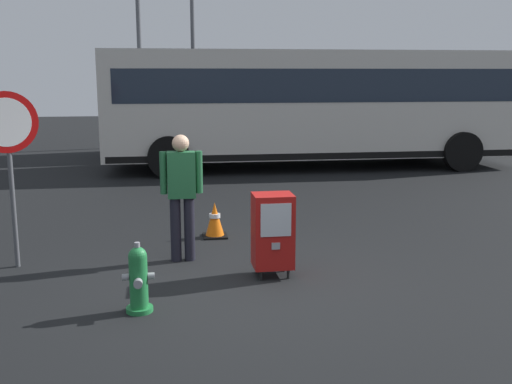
{
  "coord_description": "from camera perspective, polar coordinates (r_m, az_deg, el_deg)",
  "views": [
    {
      "loc": [
        -0.91,
        -6.58,
        2.43
      ],
      "look_at": [
        0.3,
        1.2,
        0.9
      ],
      "focal_mm": 42.71,
      "sensor_mm": 36.0,
      "label": 1
    }
  ],
  "objects": [
    {
      "name": "pedestrian",
      "position": [
        7.96,
        -6.98,
        0.17
      ],
      "size": [
        0.55,
        0.22,
        1.67
      ],
      "color": "black",
      "rests_on": "ground_plane"
    },
    {
      "name": "bus_far",
      "position": [
        19.48,
        2.32,
        8.88
      ],
      "size": [
        10.67,
        3.48,
        3.0
      ],
      "rotation": [
        0.0,
        0.0,
        0.09
      ],
      "color": "#4C5156",
      "rests_on": "ground_plane"
    },
    {
      "name": "newspaper_box_primary",
      "position": [
        7.37,
        1.58,
        -3.64
      ],
      "size": [
        0.48,
        0.42,
        1.02
      ],
      "color": "black",
      "rests_on": "ground_plane"
    },
    {
      "name": "street_light_near_right",
      "position": [
        19.43,
        -11.02,
        17.18
      ],
      "size": [
        0.32,
        0.32,
        8.01
      ],
      "color": "#4C4F54",
      "rests_on": "ground_plane"
    },
    {
      "name": "traffic_cone",
      "position": [
        9.22,
        -3.89,
        -2.65
      ],
      "size": [
        0.36,
        0.36,
        0.53
      ],
      "color": "black",
      "rests_on": "ground_plane"
    },
    {
      "name": "fire_hydrant",
      "position": [
        6.45,
        -10.95,
        -8.03
      ],
      "size": [
        0.33,
        0.32,
        0.75
      ],
      "color": "#1E7238",
      "rests_on": "ground_plane"
    },
    {
      "name": "bus_near",
      "position": [
        16.07,
        5.06,
        8.39
      ],
      "size": [
        10.53,
        2.87,
        3.0
      ],
      "rotation": [
        0.0,
        0.0,
        -0.01
      ],
      "color": "beige",
      "rests_on": "ground_plane"
    },
    {
      "name": "stop_sign",
      "position": [
        8.11,
        -22.2,
        4.31
      ],
      "size": [
        0.71,
        0.31,
        2.23
      ],
      "color": "#4C4F54",
      "rests_on": "ground_plane"
    },
    {
      "name": "ground_plane",
      "position": [
        7.08,
        -0.92,
        -9.1
      ],
      "size": [
        60.0,
        60.0,
        0.0
      ],
      "primitive_type": "plane",
      "color": "black"
    }
  ]
}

